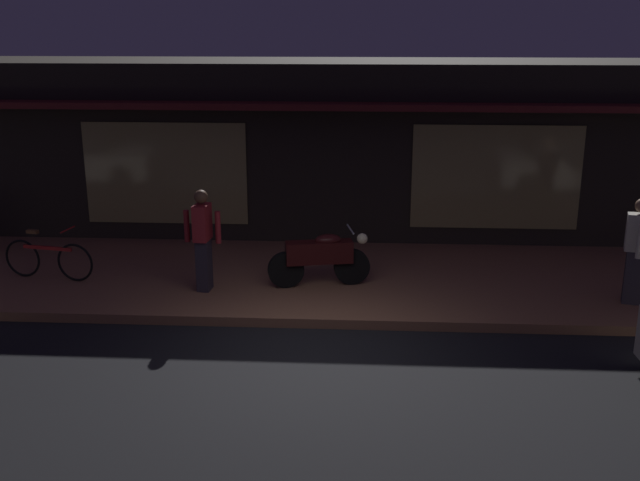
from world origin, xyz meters
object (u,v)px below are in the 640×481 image
object	(u,v)px
person_photographer	(203,238)
person_bystander	(637,249)
motorcycle	(321,257)
bicycle_parked	(48,259)

from	to	relation	value
person_photographer	person_bystander	bearing A→B (deg)	-1.60
motorcycle	person_bystander	bearing A→B (deg)	-5.99
person_bystander	person_photographer	bearing A→B (deg)	178.40
motorcycle	person_bystander	size ratio (longest dim) A/B	1.01
bicycle_parked	person_photographer	bearing A→B (deg)	-7.66
motorcycle	person_bystander	xyz separation A→B (m)	(4.87, -0.51, 0.38)
bicycle_parked	person_photographer	world-z (taller)	person_photographer
person_photographer	person_bystander	size ratio (longest dim) A/B	1.00
bicycle_parked	person_bystander	bearing A→B (deg)	-3.36
person_bystander	motorcycle	bearing A→B (deg)	174.01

